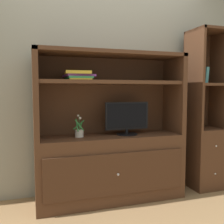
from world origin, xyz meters
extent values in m
plane|color=#99754C|center=(0.00, 0.00, 0.00)|extent=(8.00, 8.00, 0.00)
cube|color=gray|center=(0.00, 0.75, 1.40)|extent=(6.00, 0.10, 2.80)
cube|color=#4C2D1C|center=(0.00, 0.40, 0.34)|extent=(1.55, 0.45, 0.69)
cube|color=#462A19|center=(0.00, 0.17, 0.34)|extent=(1.42, 0.02, 0.41)
sphere|color=silver|center=(0.00, 0.15, 0.34)|extent=(0.02, 0.02, 0.02)
cube|color=#4C2D1C|center=(-0.75, 0.40, 1.12)|extent=(0.05, 0.45, 0.86)
cube|color=#4C2D1C|center=(0.75, 0.40, 1.12)|extent=(0.05, 0.45, 0.86)
cube|color=#4C2D1C|center=(0.00, 0.61, 1.12)|extent=(1.55, 0.02, 0.86)
cube|color=#4C2D1C|center=(0.00, 0.40, 1.53)|extent=(1.55, 0.45, 0.04)
cube|color=#4C2D1C|center=(0.00, 0.40, 1.24)|extent=(1.45, 0.40, 0.04)
cylinder|color=black|center=(0.18, 0.39, 0.70)|extent=(0.22, 0.22, 0.01)
cylinder|color=black|center=(0.18, 0.39, 0.72)|extent=(0.03, 0.03, 0.04)
cube|color=black|center=(0.18, 0.39, 0.89)|extent=(0.48, 0.02, 0.29)
cube|color=black|center=(0.18, 0.38, 0.89)|extent=(0.45, 0.00, 0.26)
cylinder|color=beige|center=(-0.33, 0.40, 0.73)|extent=(0.09, 0.09, 0.07)
cylinder|color=#3D6B33|center=(-0.33, 0.40, 0.84)|extent=(0.01, 0.01, 0.16)
cube|color=#2D7A38|center=(-0.31, 0.40, 0.81)|extent=(0.02, 0.07, 0.09)
cube|color=#2D7A38|center=(-0.33, 0.42, 0.81)|extent=(0.12, 0.01, 0.10)
cube|color=#2D7A38|center=(-0.35, 0.40, 0.81)|extent=(0.01, 0.13, 0.11)
cube|color=#2D7A38|center=(-0.33, 0.38, 0.81)|extent=(0.09, 0.00, 0.12)
sphere|color=silver|center=(-0.34, 0.40, 0.91)|extent=(0.02, 0.02, 0.02)
sphere|color=silver|center=(-0.32, 0.41, 0.88)|extent=(0.03, 0.03, 0.03)
sphere|color=silver|center=(-0.32, 0.39, 0.88)|extent=(0.03, 0.03, 0.03)
cube|color=gold|center=(-0.33, 0.40, 1.27)|extent=(0.23, 0.35, 0.01)
cube|color=#338C4C|center=(-0.33, 0.40, 1.29)|extent=(0.24, 0.32, 0.02)
cube|color=purple|center=(-0.33, 0.41, 1.31)|extent=(0.30, 0.30, 0.02)
cube|color=gold|center=(-0.34, 0.40, 1.33)|extent=(0.27, 0.33, 0.03)
cube|color=#4C2D1C|center=(1.19, 0.40, 0.36)|extent=(0.40, 0.38, 0.71)
sphere|color=silver|center=(1.19, 0.20, 0.53)|extent=(0.02, 0.02, 0.02)
sphere|color=silver|center=(1.19, 0.20, 0.21)|extent=(0.02, 0.02, 0.02)
cube|color=#4C2D1C|center=(1.00, 0.40, 1.29)|extent=(0.03, 0.38, 1.15)
cube|color=#4C2D1C|center=(1.37, 0.40, 1.29)|extent=(0.03, 0.38, 1.15)
cube|color=#4C2D1C|center=(1.19, 0.58, 1.29)|extent=(0.40, 0.02, 1.15)
cube|color=#4C2D1C|center=(1.19, 0.40, 1.23)|extent=(0.34, 0.35, 0.03)
cube|color=#4C2D1C|center=(1.19, 0.40, 1.84)|extent=(0.40, 0.38, 0.03)
cube|color=purple|center=(1.06, 0.40, 1.37)|extent=(0.03, 0.17, 0.26)
cube|color=black|center=(1.10, 0.40, 1.37)|extent=(0.04, 0.13, 0.26)
cube|color=teal|center=(1.14, 0.40, 1.34)|extent=(0.05, 0.14, 0.19)
camera|label=1|loc=(-0.80, -2.14, 1.16)|focal=41.04mm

